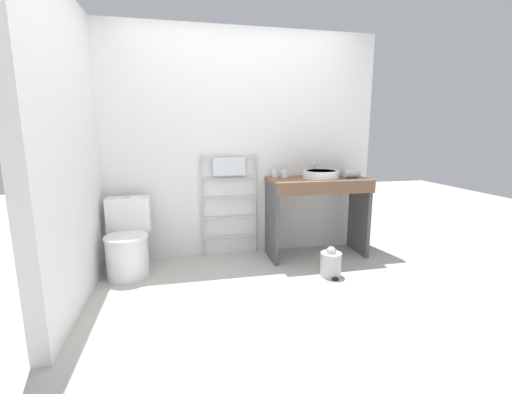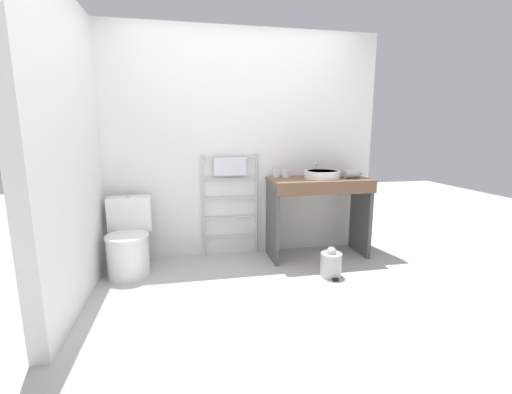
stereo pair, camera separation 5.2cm
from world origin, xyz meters
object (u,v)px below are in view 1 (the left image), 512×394
sink_basin (321,174)px  cup_near_wall (275,173)px  towel_radiator (229,185)px  toilet (128,244)px  trash_bin (331,263)px  hair_dryer (351,174)px  cup_near_edge (285,174)px

sink_basin → cup_near_wall: same height
sink_basin → cup_near_wall: 0.49m
towel_radiator → toilet: bearing=-163.5°
sink_basin → trash_bin: sink_basin is taller
sink_basin → hair_dryer: hair_dryer is taller
cup_near_edge → hair_dryer: bearing=-14.8°
sink_basin → trash_bin: bearing=-100.7°
cup_near_wall → hair_dryer: hair_dryer is taller
towel_radiator → trash_bin: towel_radiator is taller
toilet → cup_near_wall: (1.55, 0.27, 0.61)m
cup_near_edge → trash_bin: bearing=-69.6°
sink_basin → cup_near_edge: bearing=159.2°
toilet → cup_near_wall: bearing=9.7°
towel_radiator → cup_near_wall: towel_radiator is taller
hair_dryer → trash_bin: 1.04m
toilet → sink_basin: size_ratio=1.90×
towel_radiator → cup_near_wall: size_ratio=14.02×
hair_dryer → toilet: bearing=-178.9°
sink_basin → cup_near_edge: size_ratio=4.74×
towel_radiator → hair_dryer: 1.33m
toilet → cup_near_edge: cup_near_edge is taller
towel_radiator → cup_near_wall: (0.51, -0.04, 0.12)m
cup_near_edge → cup_near_wall: bearing=159.8°
sink_basin → hair_dryer: (0.33, -0.05, 0.00)m
toilet → hair_dryer: size_ratio=3.56×
cup_near_wall → towel_radiator: bearing=175.1°
cup_near_wall → hair_dryer: (0.79, -0.22, 0.00)m
cup_near_edge → sink_basin: bearing=-20.8°
cup_near_edge → trash_bin: 1.09m
sink_basin → cup_near_wall: bearing=159.3°
toilet → towel_radiator: bearing=16.5°
trash_bin → toilet: bearing=166.1°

